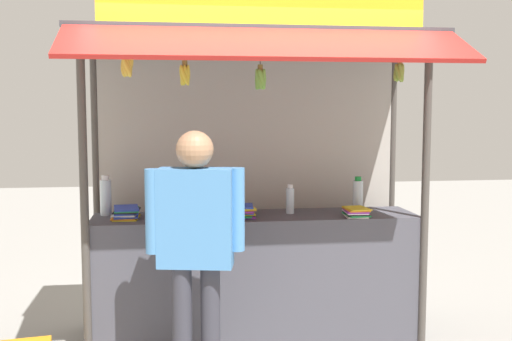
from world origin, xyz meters
The scene contains 15 objects.
ground_plane centered at (0.00, 0.00, 0.00)m, with size 20.00×20.00×0.00m, color gray.
stall_counter centered at (0.00, 0.00, 0.49)m, with size 2.51×0.56×0.98m, color #4C4C56.
stall_structure centered at (0.00, 0.12, 1.64)m, with size 2.71×1.46×2.73m.
water_bottle_front_right centered at (-0.63, 0.00, 1.10)m, with size 0.07×0.07×0.26m.
water_bottle_mid_right centered at (-1.16, 0.17, 1.13)m, with size 0.09×0.09×0.31m.
water_bottle_rear_center centered at (0.83, 0.05, 1.11)m, with size 0.08×0.08×0.29m.
water_bottle_center centered at (0.28, 0.05, 1.09)m, with size 0.06×0.06×0.23m.
magazine_stack_far_left centered at (0.76, -0.15, 1.02)m, with size 0.19×0.24×0.07m.
magazine_stack_back_left centered at (-0.13, -0.07, 1.03)m, with size 0.23×0.26×0.09m.
magazine_stack_front_left centered at (-0.99, 0.00, 1.02)m, with size 0.21×0.30×0.09m.
banana_bunch_leftmost centered at (-0.02, -0.38, 2.02)m, with size 0.10×0.10×0.31m.
banana_bunch_inner_right centered at (-0.94, -0.38, 2.09)m, with size 0.10×0.10×0.23m.
banana_bunch_inner_left centered at (-0.55, -0.38, 2.04)m, with size 0.09×0.09×0.28m.
banana_bunch_rightmost centered at (0.99, -0.38, 2.07)m, with size 0.10×0.10×0.25m.
vendor_person centered at (-0.50, -0.79, 1.00)m, with size 0.63×0.29×1.67m.
Camera 1 is at (-0.64, -4.68, 1.80)m, focal length 43.25 mm.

